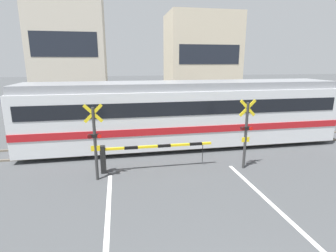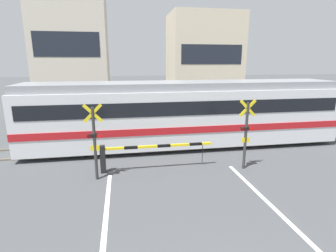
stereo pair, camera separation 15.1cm
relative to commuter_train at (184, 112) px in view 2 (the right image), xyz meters
name	(u,v)px [view 2 (the right image)]	position (x,y,z in m)	size (l,w,h in m)	color
rail_track_near	(163,151)	(-1.19, -0.72, -1.73)	(50.00, 0.10, 0.08)	#6B6051
rail_track_far	(159,142)	(-1.19, 0.72, -1.73)	(50.00, 0.10, 0.08)	#6B6051
commuter_train	(184,112)	(0.00, 0.00, 0.00)	(15.64, 2.71, 3.30)	silver
crossing_barrier_near	(135,152)	(-2.67, -2.79, -0.98)	(4.50, 0.20, 1.12)	black
crossing_barrier_far	(179,120)	(0.28, 2.58, -0.98)	(4.50, 0.20, 1.12)	black
crossing_signal_left	(94,139)	(-4.11, -3.36, -0.20)	(0.68, 0.15, 2.84)	#333333
crossing_signal_right	(246,132)	(1.72, -3.36, -0.20)	(0.68, 0.15, 2.84)	#333333
pedestrian	(164,110)	(-0.13, 5.58, -0.85)	(0.38, 0.22, 1.60)	#33384C
building_left_of_street	(73,52)	(-7.50, 14.11, 3.40)	(6.47, 5.17, 10.33)	beige
building_right_of_street	(203,60)	(5.38, 14.11, 2.70)	(7.01, 5.17, 8.93)	beige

